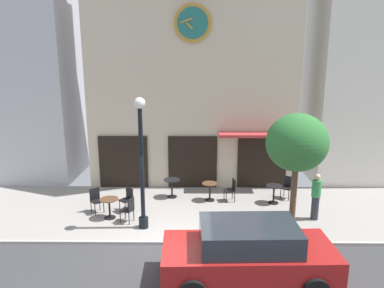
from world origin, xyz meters
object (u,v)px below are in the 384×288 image
(cafe_chair_outer, at_px, (231,188))
(pedestrian_green, at_px, (316,196))
(street_lamp, at_px, (142,164))
(cafe_chair_near_lamp, at_px, (96,198))
(cafe_table_near_door, at_px, (172,185))
(cafe_table_near_curb, at_px, (274,191))
(cafe_table_rightmost, at_px, (109,205))
(cafe_chair_by_entrance, at_px, (288,186))
(parked_car_red, at_px, (248,253))
(cafe_chair_facing_street, at_px, (129,208))
(cafe_chair_left_end, at_px, (128,197))
(street_tree, at_px, (297,143))
(cafe_table_leftmost, at_px, (210,189))

(cafe_chair_outer, xyz_separation_m, pedestrian_green, (2.78, -1.65, 0.33))
(street_lamp, height_order, cafe_chair_near_lamp, street_lamp)
(cafe_table_near_door, height_order, cafe_table_near_curb, cafe_table_near_door)
(cafe_chair_outer, relative_size, pedestrian_green, 0.54)
(cafe_table_rightmost, xyz_separation_m, cafe_chair_by_entrance, (6.79, 1.98, 0.03))
(cafe_table_near_curb, bearing_deg, cafe_chair_near_lamp, -172.33)
(cafe_chair_near_lamp, xyz_separation_m, parked_car_red, (4.99, -4.17, 0.23))
(cafe_table_near_door, xyz_separation_m, cafe_chair_outer, (2.39, -0.38, 0.01))
(cafe_chair_facing_street, distance_m, cafe_chair_near_lamp, 1.62)
(cafe_chair_by_entrance, xyz_separation_m, parked_car_red, (-2.42, -5.64, 0.23))
(cafe_table_near_curb, bearing_deg, cafe_chair_by_entrance, 39.52)
(street_lamp, xyz_separation_m, cafe_chair_left_end, (-0.78, 1.36, -1.69))
(street_tree, bearing_deg, street_lamp, 178.09)
(street_tree, relative_size, cafe_chair_near_lamp, 4.34)
(street_tree, distance_m, cafe_table_leftmost, 4.42)
(cafe_table_rightmost, height_order, cafe_table_near_door, cafe_table_near_door)
(cafe_chair_by_entrance, height_order, cafe_chair_outer, same)
(cafe_chair_outer, bearing_deg, parked_car_red, -91.14)
(cafe_chair_near_lamp, relative_size, cafe_chair_outer, 1.00)
(street_lamp, distance_m, cafe_table_leftmost, 3.76)
(cafe_table_near_curb, height_order, cafe_chair_by_entrance, cafe_chair_by_entrance)
(cafe_chair_outer, bearing_deg, cafe_chair_by_entrance, 8.44)
(cafe_table_near_door, bearing_deg, cafe_chair_facing_street, -119.46)
(street_lamp, relative_size, pedestrian_green, 2.62)
(street_lamp, bearing_deg, cafe_table_leftmost, 46.15)
(cafe_table_near_door, height_order, cafe_chair_by_entrance, cafe_chair_by_entrance)
(cafe_chair_by_entrance, xyz_separation_m, pedestrian_green, (0.47, -1.99, 0.33))
(street_tree, distance_m, pedestrian_green, 2.50)
(cafe_chair_outer, distance_m, parked_car_red, 5.30)
(cafe_chair_by_entrance, distance_m, cafe_chair_near_lamp, 7.55)
(cafe_chair_facing_street, relative_size, pedestrian_green, 0.54)
(cafe_chair_left_end, distance_m, parked_car_red, 5.76)
(cafe_chair_facing_street, bearing_deg, pedestrian_green, 2.86)
(street_lamp, distance_m, cafe_table_rightmost, 2.28)
(street_lamp, relative_size, street_tree, 1.12)
(cafe_table_near_curb, bearing_deg, cafe_table_leftmost, 174.16)
(cafe_table_near_door, bearing_deg, cafe_chair_outer, -9.08)
(cafe_table_near_door, bearing_deg, parked_car_red, -68.04)
(street_tree, distance_m, cafe_chair_by_entrance, 3.81)
(street_lamp, relative_size, cafe_table_rightmost, 6.00)
(cafe_chair_near_lamp, height_order, parked_car_red, parked_car_red)
(cafe_table_near_door, height_order, cafe_table_leftmost, cafe_table_near_door)
(cafe_chair_left_end, relative_size, parked_car_red, 0.21)
(street_tree, xyz_separation_m, cafe_table_leftmost, (-2.60, 2.57, -2.48))
(cafe_chair_near_lamp, xyz_separation_m, pedestrian_green, (7.87, -0.53, 0.33))
(cafe_table_leftmost, relative_size, cafe_chair_facing_street, 0.81)
(cafe_table_rightmost, xyz_separation_m, cafe_chair_facing_street, (0.75, -0.34, 0.03))
(street_tree, height_order, cafe_table_leftmost, street_tree)
(cafe_chair_by_entrance, bearing_deg, parked_car_red, -113.21)
(cafe_chair_by_entrance, height_order, pedestrian_green, pedestrian_green)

